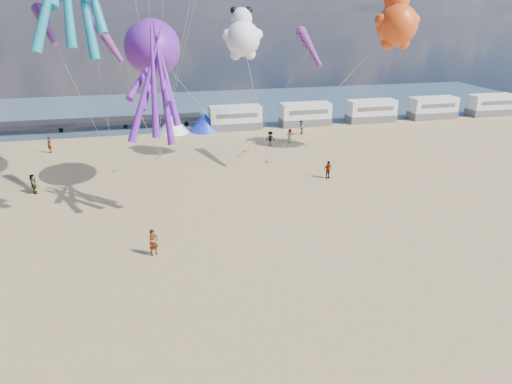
# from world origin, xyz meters

# --- Properties ---
(ground) EXTENTS (120.00, 120.00, 0.00)m
(ground) POSITION_xyz_m (0.00, 0.00, 0.00)
(ground) COLOR tan
(ground) RESTS_ON ground
(water) EXTENTS (120.00, 120.00, 0.00)m
(water) POSITION_xyz_m (0.00, 55.00, 0.02)
(water) COLOR #324C60
(water) RESTS_ON ground
(motorhome_0) EXTENTS (6.60, 2.50, 3.00)m
(motorhome_0) POSITION_xyz_m (6.00, 40.00, 1.50)
(motorhome_0) COLOR silver
(motorhome_0) RESTS_ON ground
(motorhome_1) EXTENTS (6.60, 2.50, 3.00)m
(motorhome_1) POSITION_xyz_m (15.50, 40.00, 1.50)
(motorhome_1) COLOR silver
(motorhome_1) RESTS_ON ground
(motorhome_2) EXTENTS (6.60, 2.50, 3.00)m
(motorhome_2) POSITION_xyz_m (25.00, 40.00, 1.50)
(motorhome_2) COLOR silver
(motorhome_2) RESTS_ON ground
(motorhome_3) EXTENTS (6.60, 2.50, 3.00)m
(motorhome_3) POSITION_xyz_m (34.50, 40.00, 1.50)
(motorhome_3) COLOR silver
(motorhome_3) RESTS_ON ground
(motorhome_4) EXTENTS (6.60, 2.50, 3.00)m
(motorhome_4) POSITION_xyz_m (44.00, 40.00, 1.50)
(motorhome_4) COLOR silver
(motorhome_4) RESTS_ON ground
(tent_white) EXTENTS (4.00, 4.00, 2.40)m
(tent_white) POSITION_xyz_m (-2.00, 40.00, 1.20)
(tent_white) COLOR white
(tent_white) RESTS_ON ground
(tent_blue) EXTENTS (4.00, 4.00, 2.40)m
(tent_blue) POSITION_xyz_m (2.00, 40.00, 1.20)
(tent_blue) COLOR #1933CC
(tent_blue) RESTS_ON ground
(standing_person) EXTENTS (0.77, 0.69, 1.78)m
(standing_person) POSITION_xyz_m (-4.96, 9.05, 0.89)
(standing_person) COLOR tan
(standing_person) RESTS_ON ground
(beachgoer_0) EXTENTS (0.70, 0.65, 1.61)m
(beachgoer_0) POSITION_xyz_m (11.08, 32.44, 0.80)
(beachgoer_0) COLOR #7F6659
(beachgoer_0) RESTS_ON ground
(beachgoer_1) EXTENTS (0.88, 1.01, 1.74)m
(beachgoer_1) POSITION_xyz_m (13.45, 35.67, 0.87)
(beachgoer_1) COLOR #7F6659
(beachgoer_1) RESTS_ON ground
(beachgoer_2) EXTENTS (0.94, 0.80, 1.70)m
(beachgoer_2) POSITION_xyz_m (8.45, 31.42, 0.85)
(beachgoer_2) COLOR #7F6659
(beachgoer_2) RESTS_ON ground
(beachgoer_3) EXTENTS (1.21, 0.92, 1.66)m
(beachgoer_3) POSITION_xyz_m (10.97, 19.96, 0.83)
(beachgoer_3) COLOR #7F6659
(beachgoer_3) RESTS_ON ground
(beachgoer_4) EXTENTS (0.64, 1.06, 1.69)m
(beachgoer_4) POSITION_xyz_m (-14.67, 22.06, 0.84)
(beachgoer_4) COLOR #7F6659
(beachgoer_4) RESTS_ON ground
(beachgoer_5) EXTENTS (1.39, 1.58, 1.73)m
(beachgoer_5) POSITION_xyz_m (-15.55, 34.18, 0.86)
(beachgoer_5) COLOR #7F6659
(beachgoer_5) RESTS_ON ground
(sandbag_a) EXTENTS (0.50, 0.35, 0.22)m
(sandbag_a) POSITION_xyz_m (-8.23, 26.30, 0.11)
(sandbag_a) COLOR gray
(sandbag_a) RESTS_ON ground
(sandbag_b) EXTENTS (0.50, 0.35, 0.22)m
(sandbag_b) POSITION_xyz_m (4.35, 28.08, 0.11)
(sandbag_b) COLOR gray
(sandbag_b) RESTS_ON ground
(sandbag_c) EXTENTS (0.50, 0.35, 0.22)m
(sandbag_c) POSITION_xyz_m (6.82, 25.61, 0.11)
(sandbag_c) COLOR gray
(sandbag_c) RESTS_ON ground
(sandbag_d) EXTENTS (0.50, 0.35, 0.22)m
(sandbag_d) POSITION_xyz_m (5.40, 29.74, 0.11)
(sandbag_d) COLOR gray
(sandbag_d) RESTS_ON ground
(sandbag_e) EXTENTS (0.50, 0.35, 0.22)m
(sandbag_e) POSITION_xyz_m (-3.97, 29.38, 0.11)
(sandbag_e) COLOR gray
(sandbag_e) RESTS_ON ground
(kite_octopus_purple) EXTENTS (5.56, 9.94, 10.74)m
(kite_octopus_purple) POSITION_xyz_m (-3.94, 20.75, 11.76)
(kite_octopus_purple) COLOR #621C9C
(kite_panda) EXTENTS (5.02, 4.89, 5.56)m
(kite_panda) POSITION_xyz_m (4.37, 26.39, 12.00)
(kite_panda) COLOR white
(kite_teddy_orange) EXTENTS (6.13, 5.97, 6.79)m
(kite_teddy_orange) POSITION_xyz_m (19.58, 25.76, 13.11)
(kite_teddy_orange) COLOR #E24A14
(windsock_left) EXTENTS (3.13, 6.94, 6.93)m
(windsock_left) POSITION_xyz_m (-11.90, 23.41, 13.36)
(windsock_left) COLOR red
(windsock_mid) EXTENTS (1.00, 6.16, 6.16)m
(windsock_mid) POSITION_xyz_m (9.79, 22.98, 11.34)
(windsock_mid) COLOR red
(windsock_right) EXTENTS (2.97, 5.33, 5.42)m
(windsock_right) POSITION_xyz_m (-7.03, 18.26, 12.51)
(windsock_right) COLOR red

